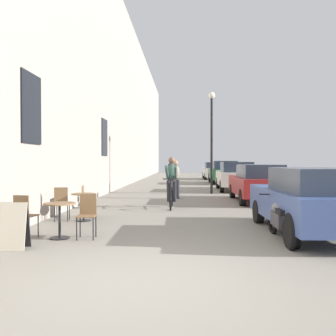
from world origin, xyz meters
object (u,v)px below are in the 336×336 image
cafe_chair_near_toward_wall (87,213)px  street_lamp (212,129)px  cafe_table_near (60,213)px  cafe_chair_mid_toward_wall (87,199)px  cafe_chair_near_toward_street (24,213)px  cyclist_on_bicycle (171,184)px  cafe_table_mid (84,201)px  parked_car_fourth (224,172)px  cafe_chair_mid_toward_street (62,201)px  parked_car_third (235,176)px  pedestrian_mid (171,173)px  sandwich_board_sign (12,226)px  parked_car_fifth (214,170)px  parked_car_nearest (310,200)px  pedestrian_near (175,177)px  parked_motorcycle (281,220)px  parked_car_second (257,183)px

cafe_chair_near_toward_wall → street_lamp: bearing=72.2°
cafe_table_near → cafe_chair_mid_toward_wall: bearing=93.9°
cafe_chair_near_toward_street → cyclist_on_bicycle: bearing=61.0°
cafe_table_mid → street_lamp: street_lamp is taller
cafe_chair_near_toward_street → parked_car_fourth: size_ratio=0.20×
cafe_chair_mid_toward_street → parked_car_third: (5.93, 10.15, 0.28)m
cafe_table_near → parked_car_third: parked_car_third is taller
cafe_table_near → pedestrian_mid: 10.62m
sandwich_board_sign → parked_car_fifth: (5.63, 25.31, 0.35)m
cafe_table_near → parked_car_nearest: size_ratio=0.18×
pedestrian_near → parked_car_fourth: pedestrian_near is taller
cafe_chair_near_toward_wall → sandwich_board_sign: cafe_chair_near_toward_wall is taller
cafe_chair_near_toward_street → cafe_chair_near_toward_wall: 1.25m
cafe_table_near → pedestrian_near: 8.22m
cafe_chair_near_toward_street → street_lamp: 11.66m
cafe_table_mid → parked_car_nearest: parked_car_nearest is taller
parked_car_third → parked_car_fourth: (0.05, 6.20, 0.03)m
sandwich_board_sign → pedestrian_mid: 11.62m
cyclist_on_bicycle → pedestrian_near: 2.97m
cafe_table_near → street_lamp: bearing=69.6°
cafe_chair_near_toward_wall → pedestrian_near: bearing=78.3°
cafe_chair_near_toward_street → street_lamp: (4.54, 10.43, 2.59)m
pedestrian_mid → street_lamp: size_ratio=0.35×
sandwich_board_sign → parked_car_fourth: size_ratio=0.19×
cafe_chair_mid_toward_wall → sandwich_board_sign: 3.67m
pedestrian_mid → cafe_chair_near_toward_wall: bearing=-97.3°
cafe_table_near → parked_car_third: 13.32m
pedestrian_mid → cafe_chair_mid_toward_street: bearing=-107.0°
cafe_chair_mid_toward_street → pedestrian_mid: (2.55, 8.35, 0.46)m
parked_motorcycle → cafe_chair_near_toward_street: bearing=-178.6°
cafe_chair_mid_toward_street → parked_car_second: (6.01, 4.72, 0.23)m
cafe_table_near → parked_motorcycle: 4.43m
street_lamp → parked_car_fourth: 8.53m
cyclist_on_bicycle → cafe_chair_mid_toward_wall: bearing=-136.1°
cafe_table_near → cafe_chair_near_toward_wall: cafe_chair_near_toward_wall is taller
sandwich_board_sign → parked_motorcycle: (4.98, 0.95, -0.01)m
cafe_chair_near_toward_wall → cafe_chair_mid_toward_street: (-1.22, 2.01, 0.00)m
cafe_chair_near_toward_street → parked_car_fourth: bearing=72.0°
cafe_table_mid → parked_car_second: parked_car_second is taller
cafe_chair_near_toward_wall → pedestrian_mid: size_ratio=0.51×
cafe_chair_mid_toward_street → parked_car_fourth: (5.98, 16.35, 0.31)m
cafe_table_mid → sandwich_board_sign: 3.10m
cafe_table_mid → pedestrian_mid: pedestrian_mid is taller
cafe_table_near → cyclist_on_bicycle: (2.10, 4.95, 0.29)m
parked_car_fourth → cafe_chair_mid_toward_wall: bearing=-109.3°
parked_car_third → cafe_chair_mid_toward_wall: bearing=-119.8°
cafe_chair_near_toward_street → sandwich_board_sign: cafe_chair_near_toward_street is taller
cafe_table_near → parked_car_nearest: (5.19, 0.61, 0.22)m
cafe_table_mid → sandwich_board_sign: bearing=-98.0°
cafe_table_near → parked_car_second: parked_car_second is taller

